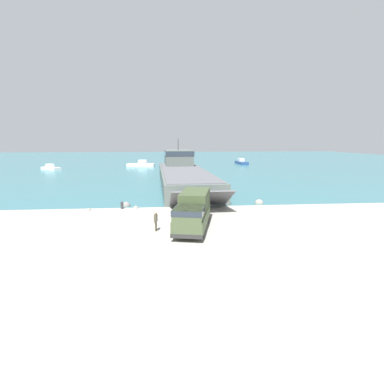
{
  "coord_description": "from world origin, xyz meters",
  "views": [
    {
      "loc": [
        -1.47,
        -30.58,
        7.72
      ],
      "look_at": [
        1.37,
        0.86,
        2.31
      ],
      "focal_mm": 28.0,
      "sensor_mm": 36.0,
      "label": 1
    }
  ],
  "objects": [
    {
      "name": "shoreline_rock_a",
      "position": [
        -10.09,
        3.11,
        0.0
      ],
      "size": [
        0.54,
        0.54,
        0.54
      ],
      "primitive_type": "sphere",
      "color": "gray",
      "rests_on": "ground_plane"
    },
    {
      "name": "water_surface",
      "position": [
        0.0,
        94.1,
        0.0
      ],
      "size": [
        240.0,
        180.0,
        0.01
      ],
      "primitive_type": "cube",
      "color": "#336B75",
      "rests_on": "ground_plane"
    },
    {
      "name": "landing_craft",
      "position": [
        1.7,
        24.59,
        2.06
      ],
      "size": [
        9.1,
        40.16,
        8.19
      ],
      "rotation": [
        0.0,
        0.0,
        0.03
      ],
      "color": "#56605B",
      "rests_on": "ground_plane"
    },
    {
      "name": "moored_boat_a",
      "position": [
        -31.92,
        52.29,
        0.55
      ],
      "size": [
        6.41,
        5.92,
        1.65
      ],
      "rotation": [
        0.0,
        0.0,
        4.0
      ],
      "color": "white",
      "rests_on": "ground_plane"
    },
    {
      "name": "moored_boat_c",
      "position": [
        -8.62,
        60.32,
        0.7
      ],
      "size": [
        8.42,
        3.53,
        2.11
      ],
      "rotation": [
        0.0,
        0.0,
        1.42
      ],
      "color": "white",
      "rests_on": "ground_plane"
    },
    {
      "name": "shoreline_rock_c",
      "position": [
        -6.19,
        4.95,
        0.0
      ],
      "size": [
        1.06,
        1.06,
        1.06
      ],
      "primitive_type": "sphere",
      "color": "gray",
      "rests_on": "ground_plane"
    },
    {
      "name": "shoreline_rock_d",
      "position": [
        10.12,
        4.95,
        0.0
      ],
      "size": [
        1.11,
        1.11,
        1.11
      ],
      "primitive_type": "sphere",
      "color": "gray",
      "rests_on": "ground_plane"
    },
    {
      "name": "military_truck",
      "position": [
        0.97,
        -4.8,
        1.62
      ],
      "size": [
        4.2,
        8.3,
        3.16
      ],
      "rotation": [
        0.0,
        0.0,
        -1.8
      ],
      "color": "#475638",
      "rests_on": "ground_plane"
    },
    {
      "name": "soldier_on_ramp",
      "position": [
        -2.34,
        -5.38,
        0.98
      ],
      "size": [
        0.31,
        0.47,
        1.7
      ],
      "rotation": [
        0.0,
        0.0,
        6.12
      ],
      "color": "#4C4738",
      "rests_on": "ground_plane"
    },
    {
      "name": "moored_boat_b",
      "position": [
        24.23,
        68.49,
        0.63
      ],
      "size": [
        2.71,
        8.71,
        1.89
      ],
      "rotation": [
        0.0,
        0.0,
        3.17
      ],
      "color": "navy",
      "rests_on": "ground_plane"
    },
    {
      "name": "ground_plane",
      "position": [
        0.0,
        0.0,
        0.0
      ],
      "size": [
        240.0,
        240.0,
        0.0
      ],
      "primitive_type": "plane",
      "color": "#9E998E"
    },
    {
      "name": "shoreline_rock_b",
      "position": [
        -4.94,
        3.82,
        0.0
      ],
      "size": [
        0.56,
        0.56,
        0.56
      ],
      "primitive_type": "sphere",
      "color": "gray",
      "rests_on": "ground_plane"
    },
    {
      "name": "mooring_bollard",
      "position": [
        -6.47,
        3.63,
        0.47
      ],
      "size": [
        0.35,
        0.35,
        0.87
      ],
      "color": "#333338",
      "rests_on": "ground_plane"
    }
  ]
}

